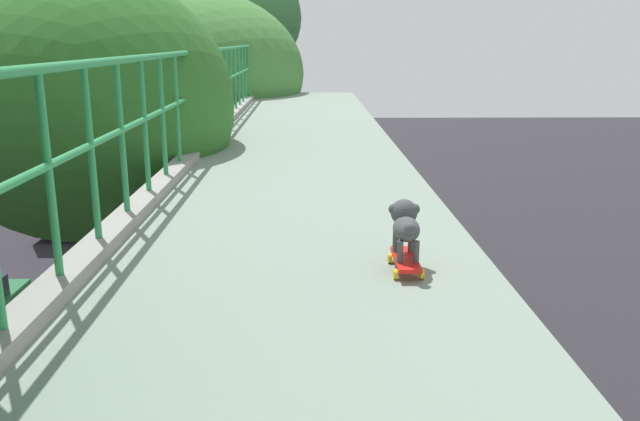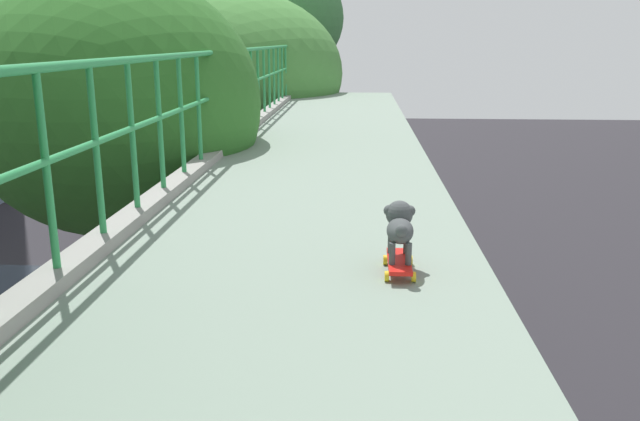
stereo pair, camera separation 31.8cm
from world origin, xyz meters
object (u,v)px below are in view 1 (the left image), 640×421
car_grey_fifth (40,393)px  city_bus (110,163)px  toy_skateboard (405,261)px  car_silver_seventh (128,273)px  small_dog (405,223)px

car_grey_fifth → city_bus: bearing=102.0°
city_bus → toy_skateboard: toy_skateboard is taller
car_silver_seventh → city_bus: city_bus is taller
small_dog → city_bus: bearing=110.8°
car_grey_fifth → small_dog: 10.99m
car_grey_fifth → city_bus: 17.82m
car_silver_seventh → city_bus: size_ratio=0.37×
city_bus → toy_skateboard: 27.03m
toy_skateboard → small_dog: 0.22m
car_grey_fifth → toy_skateboard: bearing=-52.8°
city_bus → toy_skateboard: size_ratio=27.47×
car_silver_seventh → small_dog: size_ratio=10.88×
city_bus → toy_skateboard: bearing=-69.2°
car_silver_seventh → car_grey_fifth: bearing=-89.3°
city_bus → car_silver_seventh: bearing=-71.5°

